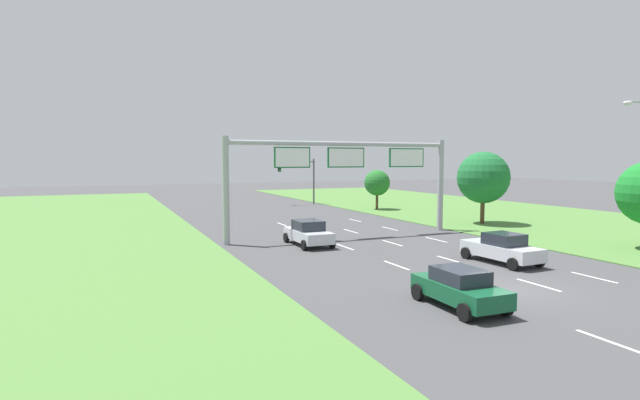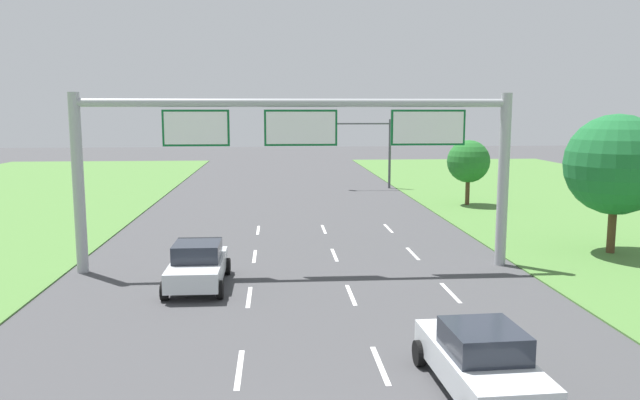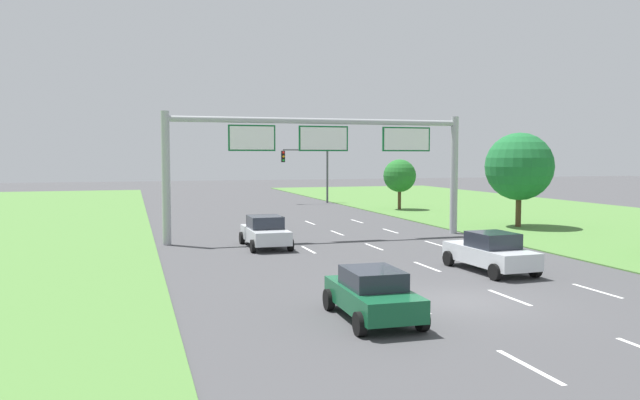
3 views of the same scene
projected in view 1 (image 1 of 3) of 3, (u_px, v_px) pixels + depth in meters
The scene contains 12 objects.
ground_plane at pixel (508, 289), 21.16m from camera, with size 200.00×200.00×0.00m, color #424244.
grass_verge_right at pixel (619, 230), 38.67m from camera, with size 24.00×120.00×0.06m, color #4C7A38.
lane_dashes_inner_left at pixel (431, 278), 23.20m from camera, with size 0.14×44.40×0.01m.
lane_dashes_inner_right at pixel (490, 271), 24.59m from camera, with size 0.14×44.40×0.01m.
lane_dashes_slip at pixel (542, 265), 25.99m from camera, with size 0.14×44.40×0.01m.
car_near_red at pixel (460, 287), 18.48m from camera, with size 2.06×3.99×1.47m.
car_lead_silver at pixel (308, 233), 31.94m from camera, with size 2.08×4.32×1.61m.
car_mid_lane at pixel (502, 248), 26.46m from camera, with size 2.21×4.49×1.61m.
sign_gantry at pixel (346, 167), 35.25m from camera, with size 17.24×0.44×7.00m.
traffic_light_mast at pixel (299, 173), 61.13m from camera, with size 4.76×0.49×5.60m.
roadside_tree_mid at pixel (483, 178), 42.24m from camera, with size 4.39×4.39×6.17m.
roadside_tree_far at pixel (377, 183), 54.63m from camera, with size 2.82×2.82×4.37m.
Camera 1 is at (-15.63, -15.85, 5.48)m, focal length 28.00 mm.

